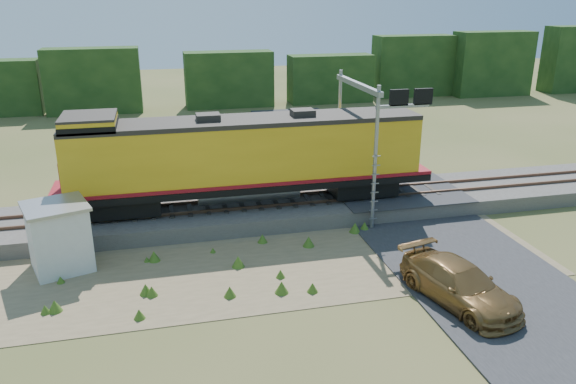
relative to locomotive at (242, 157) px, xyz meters
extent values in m
plane|color=#475123|center=(1.68, -6.00, -3.40)|extent=(140.00, 140.00, 0.00)
cube|color=slate|center=(1.68, 0.00, -3.00)|extent=(70.00, 5.00, 0.80)
cube|color=brown|center=(1.68, -0.72, -2.52)|extent=(70.00, 0.10, 0.16)
cube|color=brown|center=(1.68, 0.72, -2.52)|extent=(70.00, 0.10, 0.16)
cube|color=#8C7754|center=(-0.32, -5.50, -3.39)|extent=(26.00, 8.00, 0.03)
cube|color=#38383A|center=(8.68, 0.00, -2.57)|extent=(7.00, 5.20, 0.06)
cube|color=#38383A|center=(8.68, 16.00, -3.36)|extent=(7.00, 24.00, 0.08)
cube|color=#173513|center=(1.68, 32.00, -0.15)|extent=(36.00, 3.00, 6.50)
cube|color=#173513|center=(41.68, 32.00, -0.40)|extent=(50.00, 3.00, 6.00)
cube|color=black|center=(-5.96, 0.00, -2.01)|extent=(3.46, 2.21, 0.86)
cube|color=black|center=(6.52, 0.00, -2.01)|extent=(3.46, 2.21, 0.86)
cube|color=black|center=(0.28, 0.00, -1.41)|extent=(19.20, 2.88, 0.35)
cylinder|color=gray|center=(0.28, 0.00, -1.87)|extent=(5.28, 1.15, 1.15)
cube|color=yellow|center=(0.28, 0.00, 0.25)|extent=(17.76, 2.78, 2.98)
cube|color=maroon|center=(0.28, 0.00, -1.12)|extent=(19.20, 2.93, 0.17)
cube|color=#28231E|center=(0.28, 0.00, 1.86)|extent=(17.76, 2.83, 0.23)
cube|color=yellow|center=(-7.21, 0.00, 2.08)|extent=(2.50, 2.78, 0.67)
cube|color=#28231E|center=(-7.21, 0.00, 2.45)|extent=(2.50, 2.83, 0.12)
cube|color=black|center=(-7.21, 0.00, 2.03)|extent=(2.54, 2.83, 0.34)
cube|color=maroon|center=(-8.65, 0.00, -0.08)|extent=(0.10, 1.92, 1.15)
cube|color=#28231E|center=(-1.64, 0.00, 2.08)|extent=(1.15, 0.96, 0.43)
cube|color=#28231E|center=(3.16, 0.00, 2.08)|extent=(1.15, 0.96, 0.43)
cube|color=silver|center=(-8.53, -3.81, -1.98)|extent=(2.87, 2.87, 2.84)
cube|color=gray|center=(-8.53, -3.81, -0.51)|extent=(3.16, 3.16, 0.14)
cylinder|color=gray|center=(6.08, -2.80, 0.22)|extent=(0.19, 0.19, 7.24)
cylinder|color=gray|center=(6.08, 2.80, 0.22)|extent=(0.19, 0.19, 7.24)
cube|color=gray|center=(6.08, 0.00, 3.42)|extent=(0.26, 6.20, 0.26)
cube|color=gray|center=(7.32, -2.80, 2.80)|extent=(2.69, 0.16, 0.16)
cube|color=black|center=(7.12, -2.80, 3.21)|extent=(0.93, 0.16, 0.78)
cube|color=black|center=(8.36, -2.80, 3.21)|extent=(0.93, 0.16, 0.78)
imported|color=olive|center=(6.68, -10.31, -2.62)|extent=(3.43, 5.75, 1.56)
camera|label=1|loc=(-4.10, -27.29, 7.88)|focal=35.00mm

